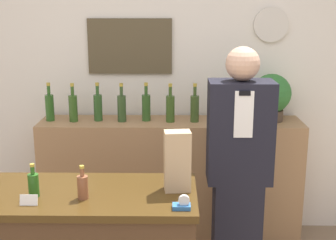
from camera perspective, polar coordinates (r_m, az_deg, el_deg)
name	(u,v)px	position (r m, az deg, el deg)	size (l,w,h in m)	color
back_wall	(157,72)	(3.84, -1.39, 5.88)	(5.20, 0.09, 2.70)	silver
back_shelf	(171,181)	(3.81, 0.32, -7.47)	(2.05, 0.40, 1.00)	#9E754C
shopkeeper	(238,172)	(3.14, 8.59, -6.31)	(0.42, 0.26, 1.65)	black
potted_plant	(271,96)	(3.72, 12.49, 2.91)	(0.30, 0.30, 0.37)	#4C3D2D
paper_bag	(177,161)	(2.52, 1.15, -5.03)	(0.15, 0.11, 0.33)	tan
tape_dispenser	(182,204)	(2.35, 1.76, -10.25)	(0.09, 0.06, 0.07)	#2D66A8
price_card_right	(29,200)	(2.49, -16.62, -9.34)	(0.09, 0.02, 0.06)	white
counter_bottle_1	(34,184)	(2.57, -16.08, -7.54)	(0.06, 0.06, 0.18)	#255A1B
counter_bottle_2	(83,186)	(2.49, -10.36, -7.95)	(0.06, 0.06, 0.18)	brown
shelf_bottle_0	(50,107)	(3.76, -14.23, 1.60)	(0.07, 0.07, 0.30)	#2A571F
shelf_bottle_1	(73,107)	(3.70, -11.49, 1.54)	(0.07, 0.07, 0.30)	#30551F
shelf_bottle_2	(98,106)	(3.69, -8.54, 1.64)	(0.07, 0.07, 0.30)	#2A5122
shelf_bottle_3	(122,107)	(3.64, -5.67, 1.56)	(0.07, 0.07, 0.30)	#2E4A24
shelf_bottle_4	(146,107)	(3.65, -2.67, 1.65)	(0.07, 0.07, 0.30)	#2C5121
shelf_bottle_5	(170,108)	(3.61, 0.28, 1.52)	(0.07, 0.07, 0.30)	#33501D
shelf_bottle_6	(195,107)	(3.62, 3.27, 1.53)	(0.07, 0.07, 0.30)	#354C21
shelf_bottle_7	(219,107)	(3.65, 6.22, 1.58)	(0.07, 0.07, 0.30)	#355223
shelf_bottle_8	(243,107)	(3.68, 9.13, 1.59)	(0.07, 0.07, 0.30)	#35581C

